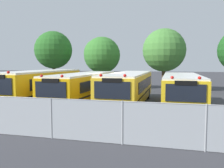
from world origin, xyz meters
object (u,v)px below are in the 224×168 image
traffic_cone (21,123)px  school_bus_1 (84,87)px  school_bus_0 (42,85)px  school_bus_3 (181,90)px  tree_2 (165,50)px  tree_1 (101,54)px  tree_0 (54,50)px  school_bus_2 (129,87)px

traffic_cone → school_bus_1: bearing=88.4°
school_bus_0 → school_bus_3: school_bus_0 is taller
school_bus_0 → school_bus_3: bearing=178.2°
school_bus_0 → tree_2: 14.90m
school_bus_1 → tree_1: bearing=-79.4°
tree_2 → school_bus_1: bearing=-120.0°
tree_2 → school_bus_3: bearing=-82.9°
school_bus_0 → tree_2: bearing=-133.0°
school_bus_0 → tree_2: (9.70, 10.80, 3.38)m
school_bus_1 → tree_2: bearing=-119.2°
school_bus_1 → tree_0: tree_0 is taller
school_bus_1 → tree_1: (-1.89, 10.94, 3.01)m
tree_0 → school_bus_2: bearing=-41.7°
school_bus_2 → tree_2: size_ratio=1.47×
school_bus_3 → traffic_cone: 10.83m
school_bus_3 → traffic_cone: (-7.68, -7.57, -0.99)m
school_bus_1 → school_bus_2: size_ratio=1.02×
tree_2 → traffic_cone: 20.06m
tree_2 → traffic_cone: (-6.33, -18.50, -4.47)m
school_bus_2 → tree_0: 16.07m
school_bus_1 → tree_2: (6.11, 10.57, 3.48)m
school_bus_0 → tree_0: 12.10m
school_bus_1 → school_bus_2: bearing=-178.7°
school_bus_0 → tree_2: tree_2 is taller
school_bus_2 → tree_1: tree_1 is taller
school_bus_3 → tree_2: size_ratio=1.30×
tree_0 → tree_2: 14.18m
school_bus_3 → tree_2: (-1.36, 10.93, 3.49)m
school_bus_3 → tree_1: size_ratio=1.43×
school_bus_2 → traffic_cone: (-3.85, -7.96, -1.03)m
school_bus_2 → tree_1: 12.58m
school_bus_0 → tree_1: size_ratio=1.66×
school_bus_2 → traffic_cone: school_bus_2 is taller
school_bus_1 → traffic_cone: school_bus_1 is taller
traffic_cone → school_bus_3: bearing=44.6°
school_bus_1 → traffic_cone: bearing=89.2°
school_bus_2 → school_bus_3: bearing=174.7°
tree_0 → tree_1: (6.18, 0.48, -0.61)m
school_bus_2 → traffic_cone: bearing=64.8°
school_bus_2 → tree_2: bearing=-102.6°
school_bus_2 → tree_1: (-5.52, 10.90, 2.97)m
school_bus_2 → school_bus_0: bearing=2.6°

